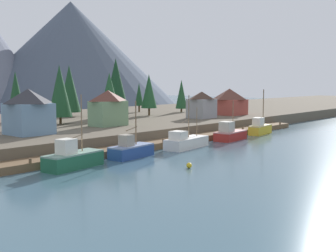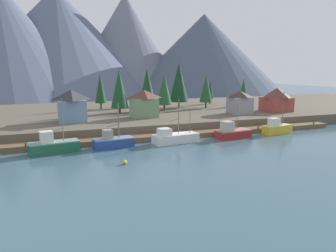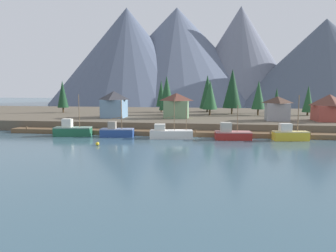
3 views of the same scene
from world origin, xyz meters
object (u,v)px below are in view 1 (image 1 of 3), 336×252
(house_red, at_px, (229,101))
(house_green, at_px, (108,108))
(conifer_far_right, at_px, (116,84))
(fishing_boat_red, at_px, (230,134))
(conifer_near_left, at_px, (181,94))
(channel_buoy, at_px, (189,165))
(house_grey, at_px, (202,105))
(fishing_boat_white, at_px, (186,142))
(conifer_back_right, at_px, (139,94))
(conifer_back_left, at_px, (70,89))
(house_blue, at_px, (29,111))
(conifer_near_right, at_px, (149,91))
(fishing_boat_yellow, at_px, (260,128))
(conifer_far_left, at_px, (16,92))
(fishing_boat_blue, at_px, (131,150))
(conifer_mid_right, at_px, (110,92))
(fishing_boat_green, at_px, (73,158))
(conifer_centre, at_px, (60,91))

(house_red, bearing_deg, house_green, 177.40)
(conifer_far_right, bearing_deg, fishing_boat_red, -92.84)
(conifer_near_left, bearing_deg, channel_buoy, -138.94)
(house_grey, bearing_deg, fishing_boat_white, -147.47)
(house_red, xyz_separation_m, conifer_back_right, (-8.20, 24.22, 1.48))
(conifer_back_left, height_order, conifer_far_right, conifer_far_right)
(house_blue, height_order, house_red, house_blue)
(house_grey, bearing_deg, fishing_boat_red, -127.02)
(conifer_near_right, bearing_deg, house_red, -41.07)
(conifer_near_right, relative_size, channel_buoy, 14.59)
(fishing_boat_yellow, bearing_deg, conifer_near_left, 62.05)
(conifer_far_left, height_order, channel_buoy, conifer_far_left)
(conifer_back_left, bearing_deg, fishing_boat_blue, -114.56)
(fishing_boat_yellow, height_order, conifer_near_right, conifer_near_right)
(house_blue, distance_m, house_red, 55.38)
(conifer_near_right, xyz_separation_m, conifer_far_left, (-30.46, 8.92, 0.17))
(house_blue, height_order, conifer_mid_right, conifer_mid_right)
(conifer_far_left, bearing_deg, conifer_near_left, -9.15)
(conifer_near_right, height_order, conifer_back_right, conifer_near_right)
(fishing_boat_red, distance_m, conifer_back_left, 42.80)
(house_grey, xyz_separation_m, conifer_far_right, (-10.24, 17.94, 4.81))
(fishing_boat_white, bearing_deg, house_blue, 128.38)
(conifer_far_left, bearing_deg, conifer_far_right, -12.59)
(conifer_back_left, bearing_deg, conifer_far_right, -45.36)
(fishing_boat_green, bearing_deg, house_red, 7.09)
(conifer_mid_right, bearing_deg, fishing_boat_red, -79.93)
(fishing_boat_green, relative_size, conifer_back_left, 0.75)
(fishing_boat_blue, relative_size, conifer_centre, 0.69)
(house_grey, xyz_separation_m, conifer_mid_right, (-16.93, 12.47, 2.96))
(conifer_near_left, bearing_deg, house_blue, -165.43)
(conifer_near_right, bearing_deg, house_blue, -162.73)
(fishing_boat_white, bearing_deg, conifer_far_right, 59.46)
(conifer_back_left, bearing_deg, conifer_near_right, -37.46)
(fishing_boat_white, xyz_separation_m, conifer_far_right, (14.72, 33.86, 9.36))
(house_green, height_order, conifer_back_right, conifer_back_right)
(fishing_boat_yellow, xyz_separation_m, conifer_centre, (-29.64, 27.70, 7.79))
(conifer_back_right, bearing_deg, fishing_boat_red, -111.68)
(fishing_boat_green, height_order, house_green, house_green)
(fishing_boat_blue, xyz_separation_m, conifer_far_left, (3.62, 38.67, 7.59))
(fishing_boat_blue, relative_size, fishing_boat_red, 1.06)
(fishing_boat_green, xyz_separation_m, conifer_far_left, (13.87, 38.91, 7.44))
(fishing_boat_red, distance_m, channel_buoy, 27.56)
(fishing_boat_red, bearing_deg, fishing_boat_blue, 173.47)
(fishing_boat_red, relative_size, conifer_near_right, 0.75)
(fishing_boat_yellow, relative_size, house_green, 1.37)
(house_red, relative_size, conifer_far_right, 0.53)
(conifer_back_left, distance_m, conifer_back_right, 22.40)
(fishing_boat_yellow, relative_size, house_red, 1.26)
(conifer_far_right, bearing_deg, conifer_near_left, -5.44)
(house_red, relative_size, conifer_near_right, 0.72)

